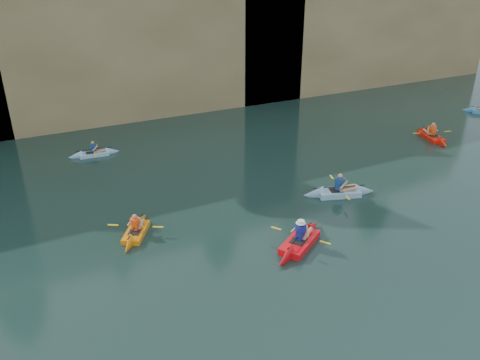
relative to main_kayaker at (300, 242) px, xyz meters
name	(u,v)px	position (x,y,z in m)	size (l,w,h in m)	color
ground	(313,313)	(-1.78, -3.37, -0.18)	(160.00, 160.00, 0.00)	black
cliff	(90,19)	(-1.78, 26.63, 5.82)	(70.00, 16.00, 12.00)	tan
cliff_slab_center	(144,32)	(0.22, 19.23, 5.52)	(24.00, 2.40, 11.40)	#95865A
cliff_slab_east	(373,28)	(20.22, 19.23, 4.74)	(26.00, 2.40, 9.84)	#95865A
sea_cave_center	(61,106)	(-5.78, 18.58, 1.42)	(3.50, 1.00, 3.20)	black
sea_cave_east	(253,74)	(8.22, 18.58, 2.07)	(5.00, 1.00, 4.50)	black
main_kayaker	(300,242)	(0.00, 0.00, 0.00)	(3.49, 2.61, 1.34)	red
kayaker_orange	(136,231)	(-5.30, 3.66, -0.04)	(2.15, 2.86, 1.12)	orange
kayaker_ltblue_near	(339,192)	(4.03, 2.74, -0.01)	(3.49, 2.51, 1.35)	#85B7DF
kayaker_red_far	(431,136)	(14.02, 6.35, -0.02)	(2.40, 3.52, 1.27)	red
kayaker_ltblue_mid	(94,153)	(-5.02, 13.05, -0.05)	(2.84, 2.12, 1.06)	#8BC1E8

